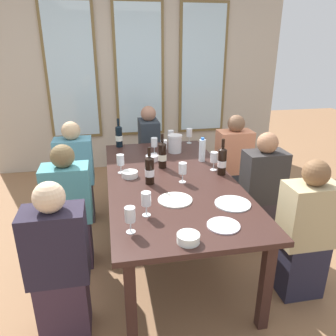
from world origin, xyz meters
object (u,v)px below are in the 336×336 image
dining_table (171,186)px  metal_pitcher (175,144)px  wine_glass_2 (183,169)px  wine_glass_3 (214,158)px  wine_glass_4 (164,145)px  seated_person_5 (262,193)px  wine_bottle_2 (150,170)px  tasting_bowl_0 (152,158)px  white_plate_2 (223,225)px  seated_person_3 (233,165)px  seated_person_0 (59,267)px  water_bottle (202,150)px  wine_glass_5 (146,200)px  wine_glass_1 (189,133)px  white_plate_0 (233,204)px  wine_bottle_1 (222,161)px  wine_glass_0 (154,143)px  wine_glass_8 (120,161)px  seated_person_6 (149,151)px  wine_bottle_0 (162,155)px  wine_bottle_3 (119,136)px  seated_person_1 (305,234)px  seated_person_2 (76,176)px  tasting_bowl_2 (130,174)px  white_plate_1 (175,200)px  seated_person_4 (69,211)px  wine_glass_7 (171,135)px  wine_glass_6 (130,216)px  tasting_bowl_1 (188,238)px

dining_table → metal_pitcher: (0.19, 0.71, 0.16)m
wine_glass_2 → wine_glass_3: same height
wine_glass_4 → seated_person_5: (0.83, -0.60, -0.33)m
metal_pitcher → wine_bottle_2: bearing=-116.0°
tasting_bowl_0 → white_plate_2: bearing=-78.2°
wine_bottle_2 → seated_person_3: size_ratio=0.29×
wine_glass_2 → seated_person_0: size_ratio=0.16×
water_bottle → wine_glass_5: water_bottle is taller
wine_glass_5 → dining_table: bearing=64.2°
dining_table → wine_glass_1: wine_glass_1 is taller
dining_table → white_plate_0: (0.35, -0.56, 0.07)m
wine_bottle_1 → wine_glass_0: size_ratio=1.89×
wine_glass_8 → seated_person_3: 1.43m
wine_glass_1 → seated_person_3: (0.46, -0.27, -0.33)m
seated_person_6 → wine_bottle_0: bearing=-91.2°
dining_table → wine_bottle_0: (-0.03, 0.28, 0.19)m
seated_person_5 → wine_bottle_2: bearing=-176.2°
white_plate_2 → wine_bottle_3: size_ratio=0.67×
seated_person_1 → wine_glass_4: bearing=122.2°
wine_glass_5 → seated_person_2: (-0.59, 1.36, -0.33)m
white_plate_0 → wine_glass_5: bearing=-176.2°
dining_table → wine_glass_5: bearing=-115.8°
seated_person_6 → tasting_bowl_2: bearing=-104.6°
metal_pitcher → tasting_bowl_2: size_ratio=1.35×
tasting_bowl_2 → seated_person_6: size_ratio=0.13×
white_plate_1 → seated_person_2: size_ratio=0.23×
white_plate_2 → wine_glass_2: size_ratio=1.24×
white_plate_2 → seated_person_4: size_ratio=0.19×
tasting_bowl_0 → seated_person_2: bearing=161.2°
wine_glass_5 → wine_glass_7: 1.63m
tasting_bowl_2 → wine_glass_3: size_ratio=0.81×
wine_bottle_0 → water_bottle: size_ratio=1.37×
white_plate_1 → wine_glass_1: (0.47, 1.42, 0.11)m
wine_bottle_1 → wine_glass_5: (-0.76, -0.61, -0.01)m
white_plate_2 → wine_glass_7: wine_glass_7 is taller
wine_bottle_2 → water_bottle: wine_bottle_2 is taller
wine_bottle_3 → seated_person_2: bearing=-152.4°
white_plate_2 → seated_person_0: (-1.06, 0.06, -0.22)m
tasting_bowl_2 → wine_glass_0: bearing=62.5°
seated_person_5 → dining_table: bearing=-180.0°
white_plate_1 → tasting_bowl_0: bearing=92.8°
wine_glass_5 → seated_person_0: size_ratio=0.16×
wine_glass_6 → seated_person_4: seated_person_4 is taller
water_bottle → seated_person_5: bearing=-38.5°
tasting_bowl_1 → water_bottle: 1.44m
wine_bottle_1 → seated_person_3: size_ratio=0.30×
metal_pitcher → wine_glass_0: bearing=-177.3°
wine_glass_0 → wine_glass_1: 0.55m
water_bottle → seated_person_4: size_ratio=0.22×
white_plate_0 → seated_person_6: (-0.35, 1.99, -0.22)m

